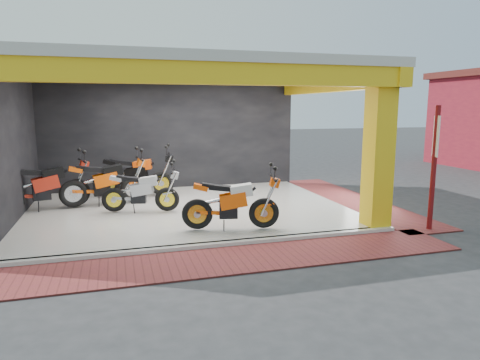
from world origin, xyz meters
name	(u,v)px	position (x,y,z in m)	size (l,w,h in m)	color
ground	(204,233)	(0.00, 0.00, 0.00)	(80.00, 80.00, 0.00)	#2D2D30
showroom_floor	(188,210)	(0.00, 2.00, 0.05)	(8.00, 6.00, 0.10)	white
showroom_ceiling	(186,70)	(0.00, 2.00, 3.60)	(8.40, 6.40, 0.20)	beige
back_wall	(172,137)	(0.00, 5.10, 1.75)	(8.20, 0.20, 3.50)	black
left_wall	(9,149)	(-4.10, 2.00, 1.75)	(0.20, 6.20, 3.50)	black
corner_column	(379,151)	(3.75, -0.75, 1.75)	(0.50, 0.50, 3.50)	yellow
header_beam_front	(212,73)	(0.00, -1.00, 3.30)	(8.40, 0.30, 0.40)	yellow
header_beam_right	(331,85)	(4.00, 2.00, 3.30)	(0.30, 6.40, 0.40)	yellow
floor_kerb	(214,245)	(0.00, -1.02, 0.05)	(8.00, 0.20, 0.10)	white
paver_front	(224,260)	(0.00, -1.80, 0.01)	(9.00, 1.40, 0.03)	maroon
paver_right	(351,200)	(4.80, 2.00, 0.01)	(1.40, 7.00, 0.03)	maroon
signpost	(434,163)	(4.86, -1.18, 1.50)	(0.18, 0.36, 2.73)	maroon
moto_hero	(264,198)	(1.24, -0.40, 0.77)	(2.20, 0.81, 1.34)	#FF570A
moto_row_a	(167,188)	(-0.58, 1.71, 0.72)	(2.02, 0.75, 1.24)	#B2B4BA
moto_row_b	(133,177)	(-1.34, 3.03, 0.83)	(2.37, 0.88, 1.45)	#F0570A
moto_row_c	(161,172)	(-0.51, 3.68, 0.83)	(2.40, 0.89, 1.47)	black
moto_row_d	(75,180)	(-2.80, 2.94, 0.83)	(2.38, 0.88, 1.46)	red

